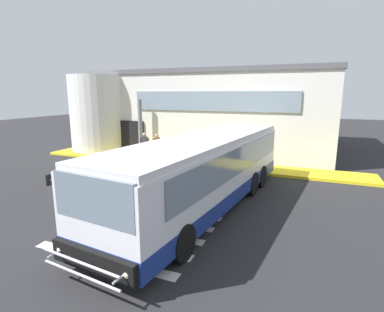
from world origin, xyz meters
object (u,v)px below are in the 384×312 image
Objects in this scene: bus_main_foreground at (204,173)px; passenger_near_column at (145,144)px; passenger_at_curb_edge at (177,147)px; safety_bollard_yellow at (203,163)px; entry_support_column at (140,128)px; passenger_by_doorway at (157,145)px.

bus_main_foreground is 6.91× the size of passenger_near_column.
passenger_near_column and passenger_at_curb_edge have the same top height.
passenger_near_column is 2.34m from passenger_at_curb_edge.
passenger_near_column is 4.48m from safety_bollard_yellow.
entry_support_column is at bearing 163.69° from passenger_at_curb_edge.
passenger_at_curb_edge is 2.26m from safety_bollard_yellow.
bus_main_foreground is 5.53m from safety_bollard_yellow.
bus_main_foreground is at bearing -44.54° from passenger_near_column.
passenger_by_doorway is at bearing 165.46° from safety_bollard_yellow.
passenger_by_doorway reaches higher than safety_bollard_yellow.
bus_main_foreground is 8.68m from passenger_near_column.
passenger_near_column is at bearing 135.46° from bus_main_foreground.
entry_support_column is 1.47m from passenger_near_column.
passenger_by_doorway is (0.94, -0.08, -0.03)m from passenger_near_column.
bus_main_foreground reaches higher than passenger_near_column.
passenger_at_curb_edge is at bearing -1.83° from passenger_near_column.
passenger_near_column is (0.79, -0.84, -0.91)m from entry_support_column.
bus_main_foreground is at bearing -48.86° from passenger_by_doorway.
entry_support_column reaches higher than passenger_near_column.
entry_support_column is 2.17m from passenger_by_doorway.
entry_support_column reaches higher than passenger_at_curb_edge.
bus_main_foreground reaches higher than passenger_at_curb_edge.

